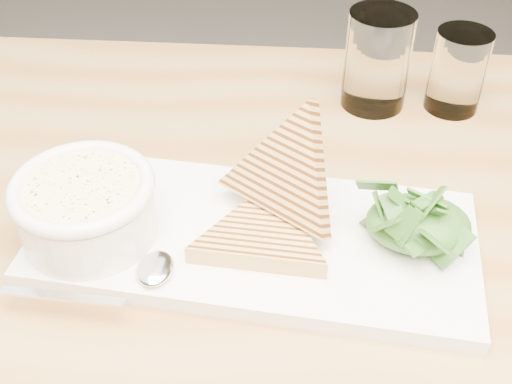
# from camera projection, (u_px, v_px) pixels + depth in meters

# --- Properties ---
(table_top) EXTENTS (1.13, 0.76, 0.04)m
(table_top) POSITION_uv_depth(u_px,v_px,m) (374.00, 239.00, 0.66)
(table_top) COLOR #9C7845
(table_top) RESTS_ON ground
(table_leg_bl) EXTENTS (0.06, 0.06, 0.68)m
(table_leg_bl) POSITION_uv_depth(u_px,v_px,m) (55.00, 244.00, 1.17)
(table_leg_bl) COLOR #9C7845
(table_leg_bl) RESTS_ON ground
(platter) EXTENTS (0.44, 0.23, 0.02)m
(platter) POSITION_uv_depth(u_px,v_px,m) (255.00, 238.00, 0.62)
(platter) COLOR white
(platter) RESTS_ON table_top
(soup_bowl) EXTENTS (0.13, 0.13, 0.05)m
(soup_bowl) POSITION_uv_depth(u_px,v_px,m) (88.00, 213.00, 0.60)
(soup_bowl) COLOR white
(soup_bowl) RESTS_ON platter
(soup) EXTENTS (0.11, 0.11, 0.01)m
(soup) POSITION_uv_depth(u_px,v_px,m) (82.00, 188.00, 0.58)
(soup) COLOR beige
(soup) RESTS_ON soup_bowl
(bowl_rim) EXTENTS (0.13, 0.13, 0.01)m
(bowl_rim) POSITION_uv_depth(u_px,v_px,m) (82.00, 187.00, 0.58)
(bowl_rim) COLOR white
(bowl_rim) RESTS_ON soup_bowl
(sandwich_flat) EXTENTS (0.16, 0.16, 0.02)m
(sandwich_flat) POSITION_uv_depth(u_px,v_px,m) (262.00, 235.00, 0.60)
(sandwich_flat) COLOR tan
(sandwich_flat) RESTS_ON platter
(sandwich_lean) EXTENTS (0.21, 0.21, 0.17)m
(sandwich_lean) POSITION_uv_depth(u_px,v_px,m) (286.00, 174.00, 0.60)
(sandwich_lean) COLOR tan
(sandwich_lean) RESTS_ON sandwich_flat
(salad_base) EXTENTS (0.10, 0.08, 0.04)m
(salad_base) POSITION_uv_depth(u_px,v_px,m) (418.00, 224.00, 0.60)
(salad_base) COLOR #174410
(salad_base) RESTS_ON platter
(arugula_pile) EXTENTS (0.11, 0.10, 0.05)m
(arugula_pile) POSITION_uv_depth(u_px,v_px,m) (420.00, 217.00, 0.59)
(arugula_pile) COLOR #3F6D29
(arugula_pile) RESTS_ON platter
(spoon_bowl) EXTENTS (0.04, 0.05, 0.01)m
(spoon_bowl) POSITION_uv_depth(u_px,v_px,m) (155.00, 268.00, 0.57)
(spoon_bowl) COLOR silver
(spoon_bowl) RESTS_ON platter
(spoon_handle) EXTENTS (0.11, 0.02, 0.00)m
(spoon_handle) POSITION_uv_depth(u_px,v_px,m) (62.00, 297.00, 0.55)
(spoon_handle) COLOR silver
(spoon_handle) RESTS_ON platter
(glass_near) EXTENTS (0.08, 0.08, 0.12)m
(glass_near) POSITION_uv_depth(u_px,v_px,m) (377.00, 60.00, 0.78)
(glass_near) COLOR white
(glass_near) RESTS_ON table_top
(glass_far) EXTENTS (0.07, 0.07, 0.10)m
(glass_far) POSITION_uv_depth(u_px,v_px,m) (458.00, 71.00, 0.78)
(glass_far) COLOR white
(glass_far) RESTS_ON table_top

